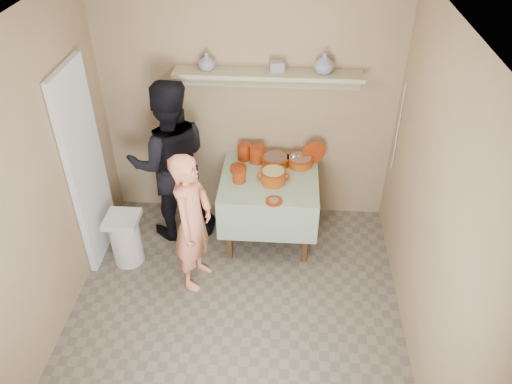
# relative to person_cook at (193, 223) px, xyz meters

# --- Properties ---
(ground) EXTENTS (3.50, 3.50, 0.00)m
(ground) POSITION_rel_person_cook_xyz_m (0.41, -0.58, -0.71)
(ground) COLOR #675E51
(ground) RESTS_ON ground
(tile_panel) EXTENTS (0.06, 0.70, 2.00)m
(tile_panel) POSITION_rel_person_cook_xyz_m (-1.05, 0.37, 0.29)
(tile_panel) COLOR silver
(tile_panel) RESTS_ON ground
(plate_stack_a) EXTENTS (0.13, 0.13, 0.18)m
(plate_stack_a) POSITION_rel_person_cook_xyz_m (0.37, 1.01, 0.14)
(plate_stack_a) COLOR maroon
(plate_stack_a) RESTS_ON serving_table
(plate_stack_b) EXTENTS (0.15, 0.15, 0.18)m
(plate_stack_b) POSITION_rel_person_cook_xyz_m (0.51, 0.97, 0.15)
(plate_stack_b) COLOR maroon
(plate_stack_b) RESTS_ON serving_table
(bowl_stack) EXTENTS (0.13, 0.13, 0.13)m
(bowl_stack) POSITION_rel_person_cook_xyz_m (0.37, 0.60, 0.12)
(bowl_stack) COLOR maroon
(bowl_stack) RESTS_ON serving_table
(empty_bowl) EXTENTS (0.17, 0.17, 0.05)m
(empty_bowl) POSITION_rel_person_cook_xyz_m (0.34, 0.79, 0.08)
(empty_bowl) COLOR maroon
(empty_bowl) RESTS_ON serving_table
(propped_lid) EXTENTS (0.25, 0.13, 0.26)m
(propped_lid) POSITION_rel_person_cook_xyz_m (1.10, 0.99, 0.17)
(propped_lid) COLOR maroon
(propped_lid) RESTS_ON serving_table
(vase_right) EXTENTS (0.21, 0.21, 0.20)m
(vase_right) POSITION_rel_person_cook_xyz_m (1.13, 1.06, 1.11)
(vase_right) COLOR navy
(vase_right) RESTS_ON wall_shelf
(vase_left) EXTENTS (0.21, 0.21, 0.17)m
(vase_left) POSITION_rel_person_cook_xyz_m (0.03, 1.05, 1.10)
(vase_left) COLOR navy
(vase_left) RESTS_ON wall_shelf
(ceramic_box) EXTENTS (0.15, 0.12, 0.10)m
(ceramic_box) POSITION_rel_person_cook_xyz_m (0.69, 1.06, 1.06)
(ceramic_box) COLOR navy
(ceramic_box) RESTS_ON wall_shelf
(person_cook) EXTENTS (0.45, 0.58, 1.41)m
(person_cook) POSITION_rel_person_cook_xyz_m (0.00, 0.00, 0.00)
(person_cook) COLOR #EA8B65
(person_cook) RESTS_ON ground
(person_helper) EXTENTS (1.00, 0.87, 1.75)m
(person_helper) POSITION_rel_person_cook_xyz_m (-0.34, 0.72, 0.17)
(person_helper) COLOR black
(person_helper) RESTS_ON ground
(room_shell) EXTENTS (3.04, 3.54, 2.62)m
(room_shell) POSITION_rel_person_cook_xyz_m (0.41, -0.58, 0.90)
(room_shell) COLOR #9D8260
(room_shell) RESTS_ON ground
(serving_table) EXTENTS (0.97, 0.97, 0.76)m
(serving_table) POSITION_rel_person_cook_xyz_m (0.66, 0.70, -0.06)
(serving_table) COLOR #4C2D16
(serving_table) RESTS_ON ground
(cazuela_meat_a) EXTENTS (0.30, 0.30, 0.10)m
(cazuela_meat_a) POSITION_rel_person_cook_xyz_m (0.70, 0.93, 0.11)
(cazuela_meat_a) COLOR #762E08
(cazuela_meat_a) RESTS_ON serving_table
(cazuela_meat_b) EXTENTS (0.28, 0.28, 0.10)m
(cazuela_meat_b) POSITION_rel_person_cook_xyz_m (0.96, 0.93, 0.11)
(cazuela_meat_b) COLOR #762E08
(cazuela_meat_b) RESTS_ON serving_table
(ladle) EXTENTS (0.08, 0.26, 0.19)m
(ladle) POSITION_rel_person_cook_xyz_m (0.90, 0.92, 0.17)
(ladle) COLOR silver
(ladle) RESTS_ON cazuela_meat_b
(cazuela_rice) EXTENTS (0.33, 0.25, 0.14)m
(cazuela_rice) POSITION_rel_person_cook_xyz_m (0.70, 0.60, 0.14)
(cazuela_rice) COLOR #762E08
(cazuela_rice) RESTS_ON serving_table
(front_plate) EXTENTS (0.16, 0.16, 0.03)m
(front_plate) POSITION_rel_person_cook_xyz_m (0.72, 0.28, 0.07)
(front_plate) COLOR maroon
(front_plate) RESTS_ON serving_table
(wall_shelf) EXTENTS (1.80, 0.25, 0.21)m
(wall_shelf) POSITION_rel_person_cook_xyz_m (0.61, 1.07, 0.97)
(wall_shelf) COLOR tan
(wall_shelf) RESTS_ON room_shell
(trash_bin) EXTENTS (0.32, 0.32, 0.56)m
(trash_bin) POSITION_rel_person_cook_xyz_m (-0.74, 0.21, -0.42)
(trash_bin) COLOR silver
(trash_bin) RESTS_ON ground
(electrical_cord) EXTENTS (0.01, 0.05, 0.90)m
(electrical_cord) POSITION_rel_person_cook_xyz_m (1.88, 0.90, 0.54)
(electrical_cord) COLOR silver
(electrical_cord) RESTS_ON wall_shelf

